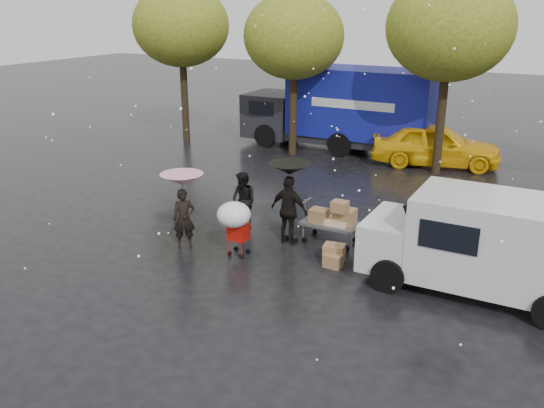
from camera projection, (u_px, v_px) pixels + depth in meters
The scene contains 14 objects.
ground at pixel (240, 258), 14.42m from camera, with size 90.00×90.00×0.00m, color black.
person_pink at pixel (184, 219), 14.85m from camera, with size 0.58×0.38×1.58m, color black.
person_middle at pixel (243, 201), 16.06m from camera, with size 0.80×0.62×1.64m, color black.
person_black at pixel (289, 210), 15.05m from camera, with size 1.09×0.45×1.85m, color black.
umbrella_pink at pixel (182, 180), 14.49m from camera, with size 1.09×1.09×2.00m.
umbrella_black at pixel (290, 169), 14.68m from camera, with size 1.11×1.11×2.20m.
vendor_cart at pixel (334, 218), 15.06m from camera, with size 1.52×0.80×1.27m.
shopping_cart at pixel (235, 217), 14.15m from camera, with size 0.84×0.84×1.46m.
white_van at pixel (486, 243), 12.40m from camera, with size 4.91×2.18×2.20m.
blue_truck at pixel (344, 109), 24.46m from camera, with size 8.30×2.60×3.50m.
box_ground_near at pixel (334, 253), 14.15m from camera, with size 0.51×0.40×0.45m, color olive.
box_ground_far at pixel (333, 261), 13.91m from camera, with size 0.41×0.32×0.32m, color olive.
yellow_taxi at pixel (436, 145), 22.32m from camera, with size 1.96×4.87×1.66m, color yellow.
tree_row at pixel (368, 32), 21.25m from camera, with size 21.60×4.40×7.12m.
Camera 1 is at (6.97, -11.17, 6.09)m, focal length 38.00 mm.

